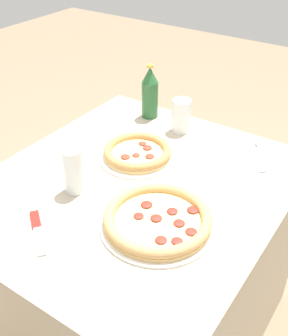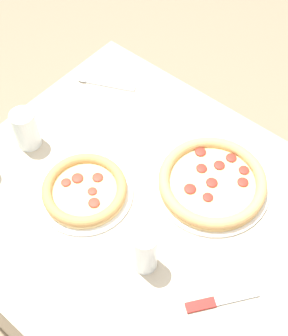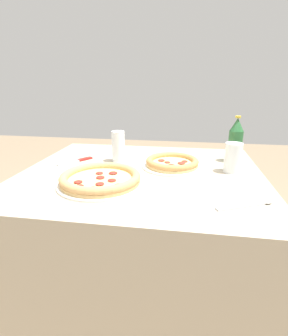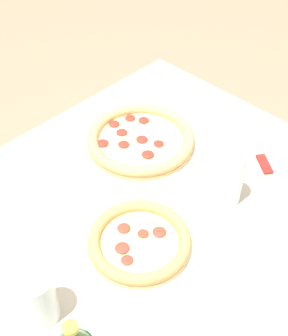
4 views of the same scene
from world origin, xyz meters
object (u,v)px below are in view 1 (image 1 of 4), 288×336
Objects in this scene: pizza_pepperoni at (158,220)px; knife at (38,230)px; pizza_veggie at (137,153)px; glass_water at (74,172)px; spoon at (260,152)px; glass_red_wine at (181,117)px; beer_bottle at (150,93)px.

knife is at bearing -51.77° from pizza_pepperoni.
glass_water is at bearing -11.42° from pizza_veggie.
spoon is (-0.53, 0.10, -0.02)m from pizza_pepperoni.
glass_water is 0.77× the size of spoon.
pizza_pepperoni is at bearing 44.10° from pizza_veggie.
beer_bottle is (-0.03, -0.17, 0.05)m from glass_red_wine.
glass_red_wine is at bearing 177.01° from knife.
spoon is at bearing 92.51° from glass_red_wine.
glass_water reaches higher than knife.
beer_bottle is (-0.55, -0.09, 0.03)m from glass_water.
pizza_pepperoni is 0.54m from spoon.
pizza_pepperoni is 0.31m from glass_water.
glass_water is at bearing -8.44° from glass_red_wine.
spoon is (-0.27, 0.34, -0.02)m from pizza_veggie.
pizza_veggie is 1.82× the size of glass_water.
glass_water is (0.26, -0.05, 0.05)m from pizza_veggie.
spoon is at bearing 87.75° from beer_bottle.
pizza_pepperoni is 1.72× the size of spoon.
beer_bottle is (-0.29, -0.14, 0.08)m from pizza_veggie.
beer_bottle is 0.77m from knife.
glass_red_wine is 0.32m from spoon.
pizza_veggie is 0.33m from beer_bottle.
beer_bottle is at bearing -170.37° from knife.
pizza_veggie is 1.67× the size of knife.
beer_bottle is 1.37× the size of knife.
pizza_pepperoni is 1.49× the size of beer_bottle.
glass_red_wine reaches higher than pizza_veggie.
spoon is (-0.01, 0.32, -0.05)m from glass_red_wine.
pizza_veggie is 1.22× the size of beer_bottle.
glass_water reaches higher than glass_red_wine.
glass_red_wine reaches higher than spoon.
pizza_pepperoni is at bearing 23.60° from glass_red_wine.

